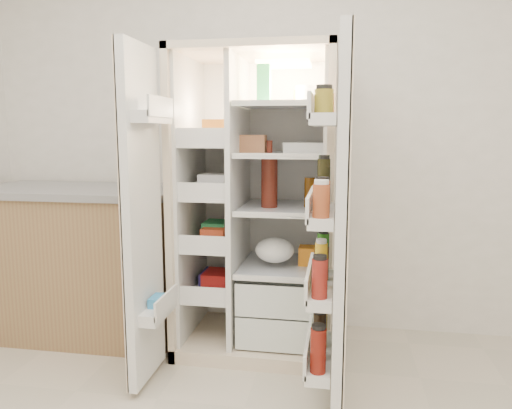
# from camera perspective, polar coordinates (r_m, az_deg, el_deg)

# --- Properties ---
(wall_back) EXTENTS (4.00, 0.02, 2.70)m
(wall_back) POSITION_cam_1_polar(r_m,az_deg,el_deg) (3.28, 2.35, 8.93)
(wall_back) COLOR white
(wall_back) RESTS_ON floor
(refrigerator) EXTENTS (0.92, 0.70, 1.80)m
(refrigerator) POSITION_cam_1_polar(r_m,az_deg,el_deg) (3.00, 0.60, -2.70)
(refrigerator) COLOR beige
(refrigerator) RESTS_ON floor
(freezer_door) EXTENTS (0.15, 0.40, 1.72)m
(freezer_door) POSITION_cam_1_polar(r_m,az_deg,el_deg) (2.54, -13.17, -1.59)
(freezer_door) COLOR silver
(freezer_door) RESTS_ON floor
(fridge_door) EXTENTS (0.17, 0.58, 1.72)m
(fridge_door) POSITION_cam_1_polar(r_m,az_deg,el_deg) (2.26, 9.49, -3.20)
(fridge_door) COLOR silver
(fridge_door) RESTS_ON floor
(kitchen_counter) EXTENTS (1.34, 0.71, 0.97)m
(kitchen_counter) POSITION_cam_1_polar(r_m,az_deg,el_deg) (3.42, -19.63, -6.18)
(kitchen_counter) COLOR olive
(kitchen_counter) RESTS_ON floor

